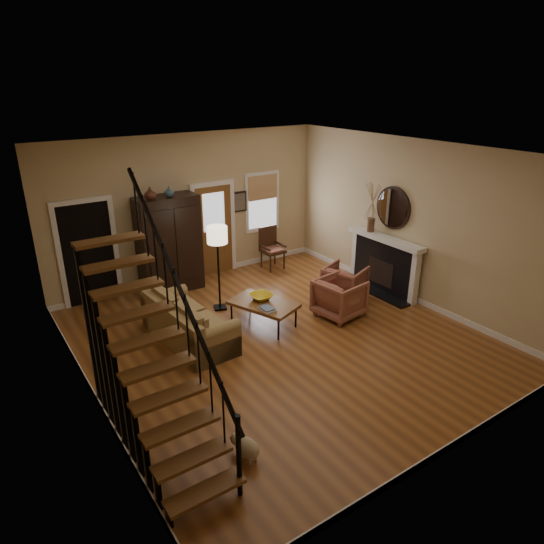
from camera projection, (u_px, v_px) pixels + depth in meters
room at (210, 238)px, 9.29m from camera, size 7.00×7.33×3.30m
staircase at (150, 333)px, 5.67m from camera, size 0.94×2.80×3.20m
fireplace at (385, 259)px, 10.45m from camera, size 0.33×1.95×2.30m
armoire at (169, 244)px, 10.38m from camera, size 1.30×0.60×2.10m
vase_a at (150, 193)px, 9.68m from camera, size 0.24×0.24×0.25m
vase_b at (169, 192)px, 9.89m from camera, size 0.20×0.20×0.21m
sofa at (189, 321)px, 8.55m from camera, size 1.01×2.09×0.76m
coffee_table at (263, 314)px, 9.12m from camera, size 1.12×1.42×0.48m
bowl at (261, 297)px, 9.15m from camera, size 0.42×0.42×0.10m
books at (267, 309)px, 8.73m from camera, size 0.23×0.31×0.06m
armchair_left at (339, 298)px, 9.45m from camera, size 0.95×0.93×0.77m
armchair_right at (345, 282)px, 10.21m from camera, size 1.02×1.01×0.72m
floor_lamp at (219, 269)px, 9.55m from camera, size 0.51×0.51×1.74m
side_chair at (273, 249)px, 11.75m from camera, size 0.54×0.54×1.02m
dog at (247, 449)px, 5.95m from camera, size 0.33×0.45×0.30m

